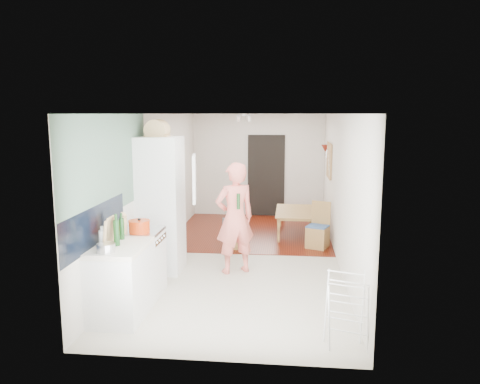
% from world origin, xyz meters
% --- Properties ---
extents(room_shell, '(3.20, 7.00, 2.50)m').
position_xyz_m(room_shell, '(0.00, 0.00, 1.25)').
color(room_shell, silver).
rests_on(room_shell, ground).
extents(floor, '(3.20, 7.00, 0.01)m').
position_xyz_m(floor, '(0.00, 0.00, 0.00)').
color(floor, beige).
rests_on(floor, ground).
extents(wood_floor_overlay, '(3.20, 3.30, 0.01)m').
position_xyz_m(wood_floor_overlay, '(0.00, 1.85, 0.01)').
color(wood_floor_overlay, '#631E0B').
rests_on(wood_floor_overlay, room_shell).
extents(sage_wall_panel, '(0.02, 3.00, 1.30)m').
position_xyz_m(sage_wall_panel, '(-1.59, -2.00, 1.85)').
color(sage_wall_panel, slate).
rests_on(sage_wall_panel, room_shell).
extents(tile_splashback, '(0.02, 1.90, 0.50)m').
position_xyz_m(tile_splashback, '(-1.59, -2.55, 1.15)').
color(tile_splashback, black).
rests_on(tile_splashback, room_shell).
extents(doorway_recess, '(0.90, 0.04, 2.00)m').
position_xyz_m(doorway_recess, '(0.20, 3.48, 1.00)').
color(doorway_recess, black).
rests_on(doorway_recess, room_shell).
extents(base_cabinet, '(0.60, 0.90, 0.86)m').
position_xyz_m(base_cabinet, '(-1.30, -2.55, 0.43)').
color(base_cabinet, white).
rests_on(base_cabinet, room_shell).
extents(worktop, '(0.62, 0.92, 0.06)m').
position_xyz_m(worktop, '(-1.30, -2.55, 0.89)').
color(worktop, white).
rests_on(worktop, room_shell).
extents(range_cooker, '(0.60, 0.60, 0.88)m').
position_xyz_m(range_cooker, '(-1.30, -1.80, 0.44)').
color(range_cooker, white).
rests_on(range_cooker, room_shell).
extents(cooker_top, '(0.60, 0.60, 0.04)m').
position_xyz_m(cooker_top, '(-1.30, -1.80, 0.90)').
color(cooker_top, silver).
rests_on(cooker_top, room_shell).
extents(fridge_housing, '(0.66, 0.66, 2.15)m').
position_xyz_m(fridge_housing, '(-1.27, -0.78, 1.07)').
color(fridge_housing, white).
rests_on(fridge_housing, room_shell).
extents(fridge_door, '(0.14, 0.56, 0.70)m').
position_xyz_m(fridge_door, '(-0.66, -1.08, 1.55)').
color(fridge_door, white).
rests_on(fridge_door, room_shell).
extents(fridge_interior, '(0.02, 0.52, 0.66)m').
position_xyz_m(fridge_interior, '(-0.96, -0.78, 1.55)').
color(fridge_interior, white).
rests_on(fridge_interior, room_shell).
extents(pinboard, '(0.03, 0.90, 0.70)m').
position_xyz_m(pinboard, '(1.58, 1.90, 1.55)').
color(pinboard, tan).
rests_on(pinboard, room_shell).
extents(pinboard_frame, '(0.00, 0.94, 0.74)m').
position_xyz_m(pinboard_frame, '(1.57, 1.90, 1.55)').
color(pinboard_frame, '#AC8844').
rests_on(pinboard_frame, room_shell).
extents(wall_sconce, '(0.18, 0.18, 0.16)m').
position_xyz_m(wall_sconce, '(1.54, 2.55, 1.75)').
color(wall_sconce, maroon).
rests_on(wall_sconce, room_shell).
extents(person, '(0.91, 0.80, 2.08)m').
position_xyz_m(person, '(-0.09, -0.75, 1.04)').
color(person, '#F57667').
rests_on(person, floor).
extents(dining_table, '(0.70, 1.25, 0.44)m').
position_xyz_m(dining_table, '(0.93, 1.69, 0.22)').
color(dining_table, '#AC8844').
rests_on(dining_table, floor).
extents(dining_chair, '(0.48, 0.48, 0.87)m').
position_xyz_m(dining_chair, '(1.30, 0.75, 0.44)').
color(dining_chair, '#AC8844').
rests_on(dining_chair, floor).
extents(stool, '(0.36, 0.36, 0.39)m').
position_xyz_m(stool, '(-0.22, 0.57, 0.19)').
color(stool, '#AC8844').
rests_on(stool, floor).
extents(grey_drape, '(0.49, 0.49, 0.18)m').
position_xyz_m(grey_drape, '(-0.24, 0.54, 0.47)').
color(grey_drape, gray).
rests_on(grey_drape, stool).
extents(drying_rack, '(0.51, 0.48, 0.81)m').
position_xyz_m(drying_rack, '(1.38, -3.06, 0.40)').
color(drying_rack, white).
rests_on(drying_rack, floor).
extents(bread_bin, '(0.43, 0.42, 0.19)m').
position_xyz_m(bread_bin, '(-1.32, -0.68, 2.24)').
color(bread_bin, tan).
rests_on(bread_bin, fridge_housing).
extents(red_casserole, '(0.34, 0.34, 0.17)m').
position_xyz_m(red_casserole, '(-1.25, -1.93, 1.00)').
color(red_casserole, red).
rests_on(red_casserole, cooker_top).
extents(steel_pan, '(0.21, 0.21, 0.11)m').
position_xyz_m(steel_pan, '(-1.34, -2.86, 0.97)').
color(steel_pan, silver).
rests_on(steel_pan, worktop).
extents(held_bottle, '(0.05, 0.05, 0.24)m').
position_xyz_m(held_bottle, '(-0.02, -0.89, 1.18)').
color(held_bottle, '#153F17').
rests_on(held_bottle, person).
extents(bottle_a, '(0.08, 0.08, 0.31)m').
position_xyz_m(bottle_a, '(-1.32, -2.57, 1.08)').
color(bottle_a, '#153F17').
rests_on(bottle_a, worktop).
extents(bottle_b, '(0.07, 0.07, 0.27)m').
position_xyz_m(bottle_b, '(-1.36, -2.28, 1.06)').
color(bottle_b, '#153F17').
rests_on(bottle_b, worktop).
extents(bottle_c, '(0.10, 0.10, 0.21)m').
position_xyz_m(bottle_c, '(-1.46, -2.68, 1.03)').
color(bottle_c, silver).
rests_on(bottle_c, worktop).
extents(pepper_mill_front, '(0.07, 0.07, 0.23)m').
position_xyz_m(pepper_mill_front, '(-1.44, -2.03, 1.04)').
color(pepper_mill_front, tan).
rests_on(pepper_mill_front, worktop).
extents(pepper_mill_back, '(0.06, 0.06, 0.22)m').
position_xyz_m(pepper_mill_back, '(-1.42, -2.02, 1.03)').
color(pepper_mill_back, tan).
rests_on(pepper_mill_back, worktop).
extents(chopping_boards, '(0.08, 0.26, 0.36)m').
position_xyz_m(chopping_boards, '(-1.41, -2.56, 1.10)').
color(chopping_boards, tan).
rests_on(chopping_boards, worktop).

